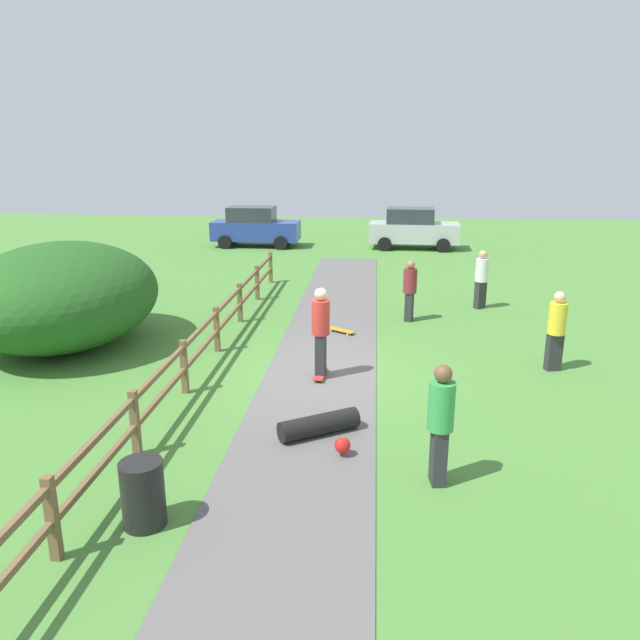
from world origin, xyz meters
TOP-DOWN VIEW (x-y plane):
  - ground_plane at (0.00, 0.00)m, footprint 60.00×60.00m
  - asphalt_path at (0.00, 0.00)m, footprint 2.40×28.00m
  - wooden_fence at (-2.60, 0.00)m, footprint 0.12×18.12m
  - bush_large at (-6.41, 1.40)m, footprint 4.41×5.30m
  - trash_bin at (-1.80, -5.66)m, footprint 0.56×0.56m
  - skater_riding at (0.02, -0.23)m, footprint 0.41×0.81m
  - skater_fallen at (0.27, -2.99)m, footprint 1.40×1.36m
  - skateboard_loose at (0.27, 3.00)m, footprint 0.78×0.61m
  - bystander_green at (2.09, -4.28)m, footprint 0.42×0.42m
  - bystander_maroon at (2.11, 4.39)m, footprint 0.46×0.46m
  - bystander_white at (4.32, 5.96)m, footprint 0.53×0.53m
  - bystander_yellow at (5.07, 0.69)m, footprint 0.45×0.45m
  - parked_car_blue at (-4.72, 17.07)m, footprint 4.22×2.04m
  - parked_car_silver at (2.91, 17.07)m, footprint 4.29×2.18m

SIDE VIEW (x-z plane):
  - ground_plane at x=0.00m, z-range 0.00..0.00m
  - asphalt_path at x=0.00m, z-range 0.00..0.02m
  - skateboard_loose at x=0.27m, z-range 0.05..0.13m
  - skater_fallen at x=0.27m, z-range 0.02..0.38m
  - trash_bin at x=-1.80m, z-range 0.00..0.90m
  - wooden_fence at x=-2.60m, z-range 0.12..1.22m
  - bystander_maroon at x=2.11m, z-range 0.09..1.81m
  - parked_car_blue at x=-4.72m, z-range 0.00..1.92m
  - parked_car_silver at x=2.91m, z-range 0.00..1.92m
  - bystander_white at x=4.32m, z-range 0.09..1.87m
  - bystander_yellow at x=5.07m, z-range 0.09..1.87m
  - bystander_green at x=2.09m, z-range 0.10..1.94m
  - skater_riding at x=0.02m, z-range 0.14..2.08m
  - bush_large at x=-6.41m, z-range 0.00..2.55m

